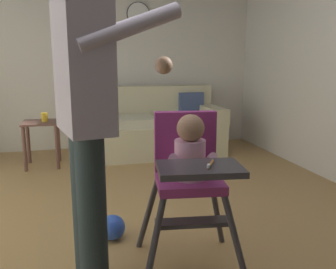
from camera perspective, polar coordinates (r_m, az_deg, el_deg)
ground at (r=2.60m, az=-2.57°, el=-17.00°), size 5.62×7.19×0.10m
wall_far at (r=5.09m, az=-9.38°, el=12.92°), size 4.82×0.06×2.65m
couch at (r=4.73m, az=-2.11°, el=1.08°), size 1.71×0.86×0.86m
high_chair at (r=2.01m, az=3.36°, el=-4.70°), size 0.68×0.78×0.92m
adult_standing at (r=1.74m, az=-12.82°, el=2.89°), size 0.58×0.50×1.66m
toy_ball at (r=2.56m, az=-8.74°, el=-14.30°), size 0.17×0.17×0.17m
side_table at (r=4.35m, az=-19.35°, el=0.12°), size 0.40×0.40×0.52m
sippy_cup at (r=4.31m, az=-18.94°, el=2.62°), size 0.07×0.07×0.10m
wall_clock at (r=5.13m, az=-4.72°, el=18.43°), size 0.32×0.04×0.32m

